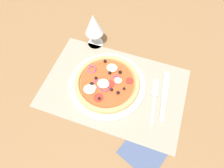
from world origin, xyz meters
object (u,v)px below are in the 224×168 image
pizza (107,82)px  knife (164,95)px  plate (108,84)px  fork (154,98)px  wine_glass (94,25)px  napkin (143,151)px

pizza → knife: size_ratio=1.18×
plate → knife: size_ratio=1.38×
pizza → knife: 21.01cm
pizza → fork: 17.69cm
fork → wine_glass: 35.26cm
fork → napkin: bearing=175.2°
plate → wine_glass: 22.99cm
pizza → napkin: bearing=-44.8°
pizza → napkin: pizza is taller
wine_glass → napkin: (30.21, -36.06, -9.94)cm
fork → napkin: 18.69cm
pizza → fork: bearing=0.6°
plate → napkin: 26.22cm
plate → fork: plate is taller
wine_glass → knife: bearing=-24.8°
wine_glass → napkin: 48.08cm
plate → pizza: (-0.09, -0.03, 1.63)cm
plate → wine_glass: size_ratio=1.86×
fork → knife: (3.17, 2.49, 0.03)cm
pizza → fork: size_ratio=1.32×
knife → wine_glass: size_ratio=1.35×
plate → fork: bearing=0.4°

